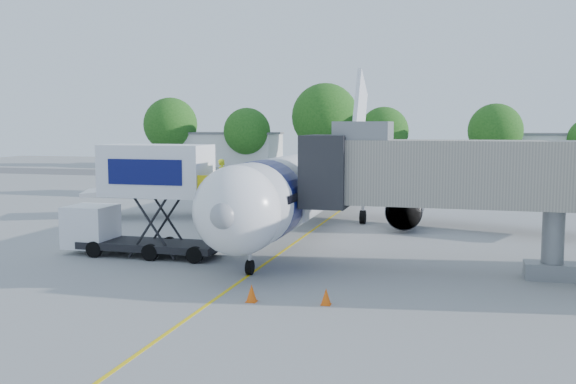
% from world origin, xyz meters
% --- Properties ---
extents(ground, '(160.00, 160.00, 0.00)m').
position_xyz_m(ground, '(0.00, 0.00, 0.00)').
color(ground, '#959593').
rests_on(ground, ground).
extents(guidance_line, '(0.15, 70.00, 0.01)m').
position_xyz_m(guidance_line, '(0.00, 0.00, 0.01)').
color(guidance_line, yellow).
rests_on(guidance_line, ground).
extents(taxiway_strip, '(120.00, 10.00, 0.01)m').
position_xyz_m(taxiway_strip, '(0.00, 42.00, 0.00)').
color(taxiway_strip, '#59595B').
rests_on(taxiway_strip, ground).
extents(aircraft, '(34.17, 37.73, 11.35)m').
position_xyz_m(aircraft, '(0.00, 4.12, 2.95)').
color(aircraft, white).
rests_on(aircraft, ground).
extents(jet_bridge, '(13.90, 3.20, 6.60)m').
position_xyz_m(jet_bridge, '(7.99, -7.00, 4.34)').
color(jet_bridge, '#9D9786').
rests_on(jet_bridge, ground).
extents(catering_hiloader, '(8.50, 2.44, 5.50)m').
position_xyz_m(catering_hiloader, '(-6.27, -7.00, 2.76)').
color(catering_hiloader, black).
rests_on(catering_hiloader, ground).
extents(ground_tug, '(3.83, 2.44, 1.42)m').
position_xyz_m(ground_tug, '(2.26, -15.61, 0.75)').
color(ground_tug, white).
rests_on(ground_tug, ground).
extents(safety_cone_a, '(0.38, 0.38, 0.61)m').
position_xyz_m(safety_cone_a, '(4.14, -13.23, 0.29)').
color(safety_cone_a, '#F1590C').
rests_on(safety_cone_a, ground).
extents(safety_cone_b, '(0.41, 0.41, 0.65)m').
position_xyz_m(safety_cone_b, '(1.43, -13.56, 0.31)').
color(safety_cone_b, '#F1590C').
rests_on(safety_cone_b, ground).
extents(outbuilding_left, '(18.40, 8.40, 5.30)m').
position_xyz_m(outbuilding_left, '(-28.00, 60.00, 2.66)').
color(outbuilding_left, silver).
rests_on(outbuilding_left, ground).
extents(outbuilding_right, '(16.40, 7.40, 5.30)m').
position_xyz_m(outbuilding_right, '(22.00, 62.00, 2.66)').
color(outbuilding_right, silver).
rests_on(outbuilding_right, ground).
extents(tree_a, '(8.39, 8.39, 10.70)m').
position_xyz_m(tree_a, '(-35.40, 57.29, 6.49)').
color(tree_a, '#382314').
rests_on(tree_a, ground).
extents(tree_b, '(7.07, 7.07, 9.01)m').
position_xyz_m(tree_b, '(-22.55, 56.61, 5.47)').
color(tree_b, '#382314').
rests_on(tree_b, ground).
extents(tree_c, '(9.88, 9.88, 12.59)m').
position_xyz_m(tree_c, '(-10.86, 58.17, 7.65)').
color(tree_c, '#382314').
rests_on(tree_c, ground).
extents(tree_d, '(7.08, 7.08, 9.03)m').
position_xyz_m(tree_d, '(-2.06, 57.11, 5.48)').
color(tree_d, '#382314').
rests_on(tree_d, ground).
extents(tree_e, '(7.33, 7.33, 9.35)m').
position_xyz_m(tree_e, '(13.13, 56.33, 5.67)').
color(tree_e, '#382314').
rests_on(tree_e, ground).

